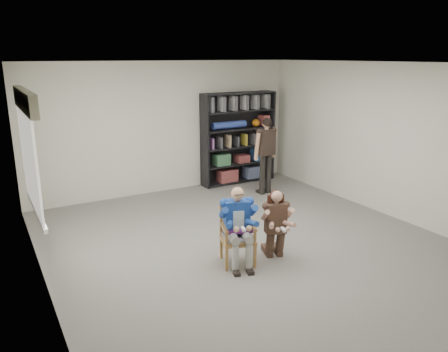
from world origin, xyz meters
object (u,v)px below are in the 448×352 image
kneeling_woman (276,224)px  bookshelf (238,138)px  armchair (238,235)px  seated_man (238,226)px  standing_man (266,156)px

kneeling_woman → bookshelf: 4.08m
armchair → bookshelf: (2.19, 3.59, 0.61)m
kneeling_woman → armchair: bearing=-173.8°
seated_man → kneeling_woman: (0.58, -0.12, -0.05)m
standing_man → bookshelf: bearing=88.0°
bookshelf → standing_man: size_ratio=1.27×
standing_man → seated_man: bearing=-136.0°
armchair → seated_man: 0.13m
kneeling_woman → standing_man: bearing=75.9°
seated_man → armchair: bearing=107.9°
armchair → seated_man: size_ratio=0.77×
armchair → standing_man: size_ratio=0.53×
seated_man → bookshelf: bearing=76.5°
armchair → kneeling_woman: bearing=6.2°
seated_man → standing_man: 3.39m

